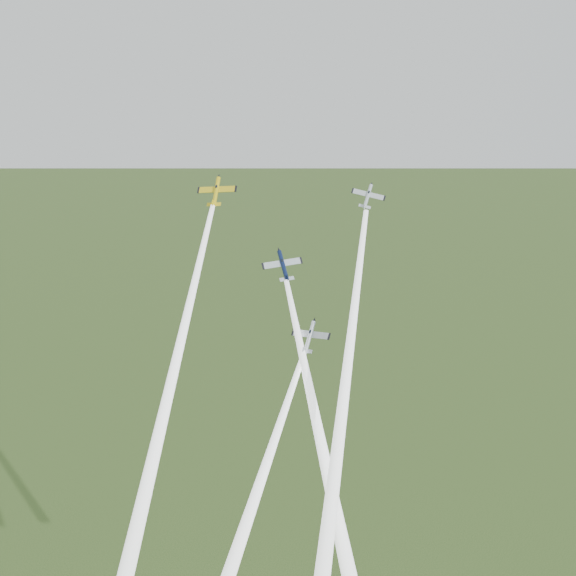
{
  "coord_description": "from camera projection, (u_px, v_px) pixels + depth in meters",
  "views": [
    {
      "loc": [
        16.6,
        -136.36,
        131.97
      ],
      "look_at": [
        0.0,
        -6.0,
        92.0
      ],
      "focal_mm": 45.0,
      "sensor_mm": 36.0,
      "label": 1
    }
  ],
  "objects": [
    {
      "name": "smoke_trail_navy",
      "position": [
        321.0,
        441.0,
        125.82
      ],
      "size": [
        20.34,
        40.03,
        48.98
      ],
      "primitive_type": null,
      "rotation": [
        -0.71,
        0.0,
        0.43
      ],
      "color": "white"
    },
    {
      "name": "plane_navy",
      "position": [
        283.0,
        266.0,
        138.68
      ],
      "size": [
        10.25,
        8.81,
        7.48
      ],
      "primitive_type": null,
      "rotation": [
        0.86,
        -0.07,
        0.43
      ],
      "color": "#0D193D"
    },
    {
      "name": "smoke_trail_silver_low",
      "position": [
        257.0,
        492.0,
        123.81
      ],
      "size": [
        16.23,
        34.56,
        41.34
      ],
      "primitive_type": null,
      "rotation": [
        -0.71,
        0.0,
        -0.38
      ],
      "color": "white"
    },
    {
      "name": "plane_silver_right",
      "position": [
        368.0,
        196.0,
        136.66
      ],
      "size": [
        7.81,
        5.53,
        6.76
      ],
      "primitive_type": null,
      "rotation": [
        0.86,
        0.2,
        -0.1
      ],
      "color": "silver"
    },
    {
      "name": "smoke_trail_yellow",
      "position": [
        170.0,
        386.0,
        126.71
      ],
      "size": [
        9.24,
        49.98,
        57.5
      ],
      "primitive_type": null,
      "rotation": [
        -0.71,
        0.0,
        -0.13
      ],
      "color": "white"
    },
    {
      "name": "smoke_trail_silver_right",
      "position": [
        343.0,
        407.0,
        120.72
      ],
      "size": [
        7.97,
        51.69,
        59.4
      ],
      "primitive_type": null,
      "rotation": [
        -0.71,
        0.0,
        -0.1
      ],
      "color": "white"
    },
    {
      "name": "plane_silver_low",
      "position": [
        310.0,
        337.0,
        133.26
      ],
      "size": [
        9.25,
        8.73,
        7.33
      ],
      "primitive_type": null,
      "rotation": [
        0.86,
        -0.07,
        -0.38
      ],
      "color": "silver"
    },
    {
      "name": "plane_yellow",
      "position": [
        216.0,
        191.0,
        142.0
      ],
      "size": [
        8.54,
        7.35,
        7.64
      ],
      "primitive_type": null,
      "rotation": [
        0.86,
        -0.08,
        -0.13
      ],
      "color": "gold"
    }
  ]
}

